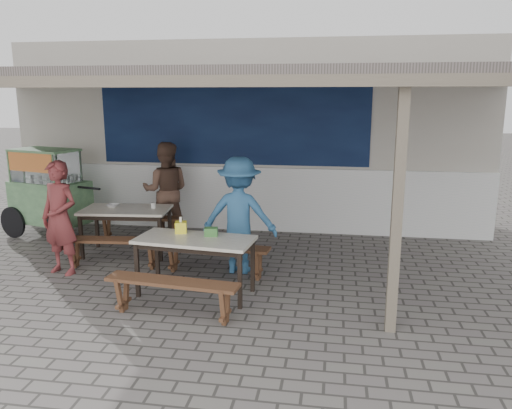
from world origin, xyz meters
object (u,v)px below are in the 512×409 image
object	(u,v)px
bench_right_street	(172,289)
condiment_bowl	(113,206)
bench_right_wall	(215,252)
donation_box	(211,232)
patron_right_table	(239,215)
condiment_jar	(153,205)
table_left	(126,213)
vendor_cart	(48,190)
patron_wall_side	(166,191)
table_right	(195,244)
bench_left_wall	(139,223)
tissue_box	(181,227)
bench_left_street	(113,246)
patron_street_side	(60,218)

from	to	relation	value
bench_right_street	condiment_bowl	world-z (taller)	condiment_bowl
bench_right_wall	donation_box	size ratio (longest dim) A/B	9.66
patron_right_table	condiment_jar	xyz separation A→B (m)	(-1.52, 0.62, -0.04)
table_left	vendor_cart	size ratio (longest dim) A/B	0.70
patron_wall_side	condiment_bowl	xyz separation A→B (m)	(-0.57, -0.95, -0.09)
table_left	patron_right_table	size ratio (longest dim) A/B	0.85
bench_right_street	vendor_cart	world-z (taller)	vendor_cart
donation_box	patron_right_table	bearing A→B (deg)	75.45
table_right	patron_wall_side	size ratio (longest dim) A/B	0.90
bench_left_wall	tissue_box	size ratio (longest dim) A/B	10.12
tissue_box	table_right	bearing A→B (deg)	-40.85
bench_right_street	bench_right_wall	xyz separation A→B (m)	(0.16, 1.42, 0.00)
vendor_cart	condiment_jar	bearing A→B (deg)	-1.20
bench_left_street	condiment_bowl	world-z (taller)	condiment_bowl
bench_left_wall	bench_left_street	bearing A→B (deg)	-90.00
patron_street_side	condiment_bowl	size ratio (longest dim) A/B	8.54
bench_left_street	tissue_box	world-z (taller)	tissue_box
bench_right_street	tissue_box	bearing A→B (deg)	106.70
bench_left_wall	vendor_cart	size ratio (longest dim) A/B	0.73
tissue_box	patron_right_table	bearing A→B (deg)	48.46
condiment_jar	patron_wall_side	bearing A→B (deg)	96.43
tissue_box	condiment_bowl	world-z (taller)	tissue_box
condiment_bowl	table_right	bearing A→B (deg)	-40.20
bench_right_street	patron_wall_side	size ratio (longest dim) A/B	0.93
patron_street_side	donation_box	size ratio (longest dim) A/B	9.86
patron_wall_side	tissue_box	bearing A→B (deg)	101.84
bench_left_street	patron_street_side	world-z (taller)	patron_street_side
vendor_cart	bench_right_wall	bearing A→B (deg)	-8.25
bench_right_wall	condiment_bowl	xyz separation A→B (m)	(-1.88, 0.81, 0.43)
vendor_cart	patron_wall_side	size ratio (longest dim) A/B	1.19
patron_street_side	bench_left_street	bearing A→B (deg)	41.49
table_right	vendor_cart	bearing A→B (deg)	152.64
bench_left_street	donation_box	distance (m)	1.85
bench_left_wall	table_left	bearing A→B (deg)	-90.00
condiment_bowl	tissue_box	bearing A→B (deg)	-40.09
table_left	tissue_box	xyz separation A→B (m)	(1.30, -1.23, 0.15)
tissue_box	donation_box	distance (m)	0.44
patron_wall_side	vendor_cart	bearing A→B (deg)	-5.04
bench_right_street	vendor_cart	xyz separation A→B (m)	(-3.26, 2.93, 0.52)
vendor_cart	patron_right_table	xyz separation A→B (m)	(3.73, -1.28, -0.02)
bench_left_wall	bench_right_street	world-z (taller)	same
patron_right_table	donation_box	size ratio (longest dim) A/B	10.12
bench_left_street	patron_wall_side	size ratio (longest dim) A/B	0.86
table_left	patron_street_side	world-z (taller)	patron_street_side
donation_box	condiment_bowl	size ratio (longest dim) A/B	0.87
condiment_jar	bench_right_wall	bearing A→B (deg)	-34.95
vendor_cart	patron_street_side	bearing A→B (deg)	-39.26
patron_wall_side	donation_box	world-z (taller)	patron_wall_side
condiment_jar	tissue_box	bearing A→B (deg)	-56.65
bench_left_street	donation_box	world-z (taller)	donation_box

